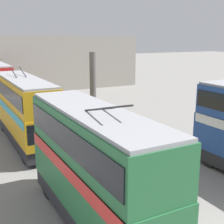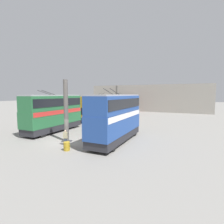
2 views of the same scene
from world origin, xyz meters
TOP-DOWN VIEW (x-y plane):
  - depot_back_wall at (36.95, 0.00)m, footprint 0.50×36.00m
  - support_column_far at (14.50, 0.00)m, footprint 0.88×0.88m
  - bus_right_near at (3.65, 4.99)m, footprint 9.44×2.54m
  - bus_right_mid at (16.02, 4.99)m, footprint 11.01×2.54m
  - person_aisle_midway at (4.21, -0.13)m, footprint 0.26×0.43m

SIDE VIEW (x-z plane):
  - person_aisle_midway at x=4.21m, z-range 0.05..1.74m
  - bus_right_mid at x=16.02m, z-range 0.03..5.61m
  - bus_right_near at x=3.65m, z-range 0.04..5.80m
  - support_column_far at x=14.50m, z-range -0.12..6.68m
  - depot_back_wall at x=36.95m, z-range 0.00..8.06m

